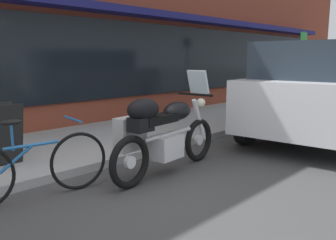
% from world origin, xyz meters
% --- Properties ---
extents(ground_plane, '(80.00, 80.00, 0.00)m').
position_xyz_m(ground_plane, '(0.00, 0.00, 0.00)').
color(ground_plane, '#3B3B3B').
extents(sidewalk_curb, '(30.00, 2.69, 0.12)m').
position_xyz_m(sidewalk_curb, '(9.00, 2.65, 0.06)').
color(sidewalk_curb, '#999999').
rests_on(sidewalk_curb, ground_plane).
extents(touring_motorcycle, '(2.17, 0.62, 1.41)m').
position_xyz_m(touring_motorcycle, '(0.65, 0.55, 0.61)').
color(touring_motorcycle, black).
rests_on(touring_motorcycle, ground_plane).
extents(parked_bicycle, '(1.77, 0.48, 0.94)m').
position_xyz_m(parked_bicycle, '(-0.96, 0.96, 0.39)').
color(parked_bicycle, black).
rests_on(parked_bicycle, ground_plane).
extents(parked_minivan, '(4.90, 2.53, 1.85)m').
position_xyz_m(parked_minivan, '(4.56, -0.18, 0.98)').
color(parked_minivan, silver).
rests_on(parked_minivan, ground_plane).
extents(parking_sign_pole, '(0.44, 0.07, 2.25)m').
position_xyz_m(parking_sign_pole, '(7.69, 1.70, 1.46)').
color(parking_sign_pole, '#59595B').
rests_on(parking_sign_pole, sidewalk_curb).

